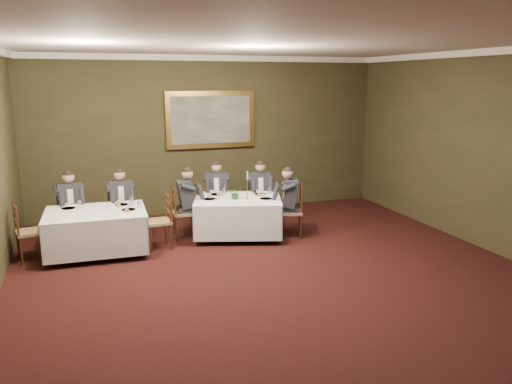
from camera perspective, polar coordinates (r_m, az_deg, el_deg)
ground at (r=7.21m, az=4.68°, el=-11.70°), size 10.00×10.00×0.00m
ceiling at (r=6.59m, az=5.25°, el=17.24°), size 8.00×10.00×0.10m
back_wall at (r=11.39m, az=-5.28°, el=6.46°), size 8.00×0.10×3.50m
crown_molding at (r=6.59m, az=5.24°, el=16.72°), size 8.00×10.00×0.12m
table_main at (r=9.62m, az=-2.07°, el=-2.53°), size 1.95×1.69×0.67m
table_second at (r=9.11m, az=-17.77°, el=-4.02°), size 1.73×1.34×0.67m
chair_main_backleft at (r=10.49m, az=-4.45°, el=-2.21°), size 0.54×0.53×1.00m
diner_main_backleft at (r=10.42m, az=-4.47°, el=-1.01°), size 0.52×0.57×1.35m
chair_main_backright at (r=10.48m, az=0.36°, el=-2.18°), size 0.49×0.47×1.00m
diner_main_backright at (r=10.41m, az=0.38°, el=-0.98°), size 0.46×0.52×1.35m
chair_main_endleft at (r=9.72m, az=-8.22°, el=-3.50°), size 0.44×0.46×1.00m
diner_main_endleft at (r=9.66m, az=-8.19°, el=-2.20°), size 0.50×0.43×1.35m
chair_main_endright at (r=9.71m, az=4.10°, el=-3.43°), size 0.55×0.56×1.00m
diner_main_endright at (r=9.65m, az=4.05°, el=-2.12°), size 0.59×0.55×1.35m
chair_sec_backleft at (r=10.01m, az=-20.31°, el=-3.71°), size 0.50×0.49×1.00m
diner_sec_backleft at (r=9.94m, az=-20.40°, el=-2.46°), size 0.48×0.54×1.35m
chair_sec_backright at (r=9.99m, az=-15.09°, el=-3.37°), size 0.47×0.45×1.00m
diner_sec_backright at (r=9.92m, az=-15.16°, el=-2.12°), size 0.44×0.51×1.35m
chair_sec_endright at (r=9.20m, az=-10.99°, el=-4.55°), size 0.45×0.47×1.00m
chair_sec_endleft at (r=9.24m, az=-24.39°, el=-5.40°), size 0.51×0.52×1.00m
centerpiece at (r=9.43m, az=-2.38°, el=-0.06°), size 0.23×0.20×0.25m
candlestick at (r=9.45m, az=-0.99°, el=0.42°), size 0.08×0.08×0.55m
place_setting_table_main at (r=9.92m, az=-4.38°, el=-0.03°), size 0.33×0.31×0.14m
place_setting_table_second at (r=9.41m, az=-20.36°, el=-1.50°), size 0.33×0.31×0.14m
painting at (r=11.30m, az=-5.20°, el=8.22°), size 2.02×0.09×1.26m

